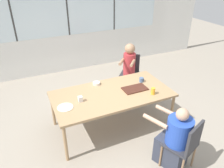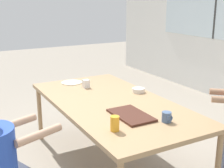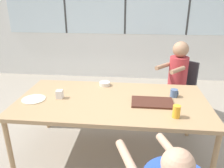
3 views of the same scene
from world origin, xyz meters
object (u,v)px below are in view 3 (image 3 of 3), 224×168
Objects in this scene: milk_carton_small at (60,94)px; bowl_white_shallow at (105,84)px; chair_for_woman_green_shirt at (181,84)px; person_woman_green_shirt at (176,84)px; coffee_mug at (174,93)px; juice_glass at (176,111)px.

milk_carton_small is 0.68× the size of bowl_white_shallow.
person_woman_green_shirt is (-0.11, -0.12, 0.04)m from chair_for_woman_green_shirt.
chair_for_woman_green_shirt is at bearing 31.54° from bowl_white_shallow.
chair_for_woman_green_shirt reaches higher than coffee_mug.
coffee_mug is 0.73× the size of juice_glass.
person_woman_green_shirt is 13.57× the size of coffee_mug.
person_woman_green_shirt reaches higher than bowl_white_shallow.
juice_glass is at bearing -96.76° from coffee_mug.
person_woman_green_shirt is 1.73m from milk_carton_small.
juice_glass reaches higher than milk_carton_small.
chair_for_woman_green_shirt is 6.36× the size of bowl_white_shallow.
coffee_mug is at bearing 115.15° from chair_for_woman_green_shirt.
bowl_white_shallow is (-0.76, 0.72, -0.04)m from juice_glass.
coffee_mug is 0.47m from juice_glass.
chair_for_woman_green_shirt is at bearing -90.00° from person_woman_green_shirt.
juice_glass is 1.23m from milk_carton_small.
chair_for_woman_green_shirt is at bearing 73.38° from coffee_mug.
chair_for_woman_green_shirt is 1.45m from juice_glass.
coffee_mug is (-0.28, -0.93, 0.23)m from chair_for_woman_green_shirt.
juice_glass is at bearing -13.88° from milk_carton_small.
chair_for_woman_green_shirt is 0.73× the size of person_woman_green_shirt.
juice_glass is 1.29× the size of milk_carton_small.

